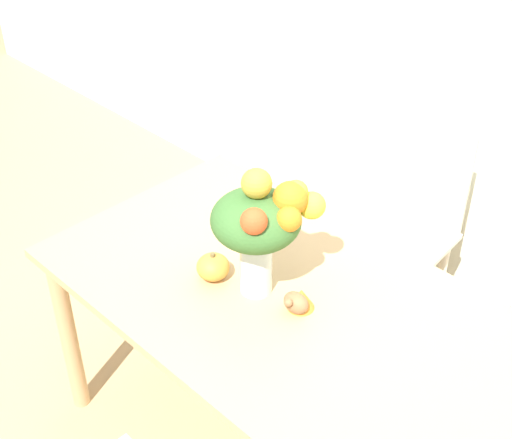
{
  "coord_description": "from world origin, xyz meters",
  "views": [
    {
      "loc": [
        1.07,
        -1.19,
        2.14
      ],
      "look_at": [
        -0.08,
        -0.04,
        0.99
      ],
      "focal_mm": 50.0,
      "sensor_mm": 36.0,
      "label": 1
    }
  ],
  "objects_px": {
    "turkey_figurine": "(299,300)",
    "dining_chair_near_window": "(398,230)",
    "pumpkin": "(213,267)",
    "flower_vase": "(262,223)"
  },
  "relations": [
    {
      "from": "flower_vase",
      "to": "pumpkin",
      "type": "height_order",
      "value": "flower_vase"
    },
    {
      "from": "turkey_figurine",
      "to": "dining_chair_near_window",
      "type": "relative_size",
      "value": 0.12
    },
    {
      "from": "dining_chair_near_window",
      "to": "flower_vase",
      "type": "bearing_deg",
      "value": -90.47
    },
    {
      "from": "turkey_figurine",
      "to": "dining_chair_near_window",
      "type": "xyz_separation_m",
      "value": [
        -0.21,
        0.83,
        -0.29
      ]
    },
    {
      "from": "flower_vase",
      "to": "pumpkin",
      "type": "relative_size",
      "value": 4.07
    },
    {
      "from": "turkey_figurine",
      "to": "dining_chair_near_window",
      "type": "bearing_deg",
      "value": 104.08
    },
    {
      "from": "pumpkin",
      "to": "dining_chair_near_window",
      "type": "bearing_deg",
      "value": 85.47
    },
    {
      "from": "flower_vase",
      "to": "dining_chair_near_window",
      "type": "bearing_deg",
      "value": 94.93
    },
    {
      "from": "pumpkin",
      "to": "turkey_figurine",
      "type": "height_order",
      "value": "pumpkin"
    },
    {
      "from": "dining_chair_near_window",
      "to": "pumpkin",
      "type": "bearing_deg",
      "value": -99.93
    }
  ]
}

